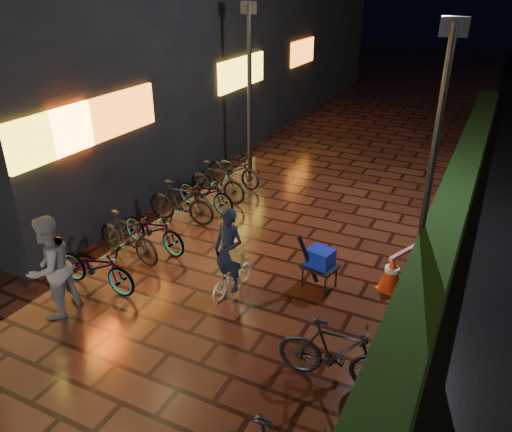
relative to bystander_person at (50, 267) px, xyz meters
The scene contains 10 objects.
ground 2.49m from the bystander_person, ahead, with size 80.00×80.00×0.00m, color #381911.
hedge 9.77m from the bystander_person, 54.90° to the left, with size 0.70×20.00×1.00m, color black.
bystander_person is the anchor object (origin of this frame).
lamp_post_hedge 6.88m from the bystander_person, 37.98° to the left, with size 0.45×0.13×4.68m.
lamp_post_sf 7.70m from the bystander_person, 90.96° to the left, with size 0.45×0.14×4.67m.
cyclist 3.03m from the bystander_person, 38.22° to the left, with size 0.63×1.22×1.69m.
traffic_barrier 6.52m from the bystander_person, 36.55° to the left, with size 1.03×1.71×0.71m.
cart_assembly 4.64m from the bystander_person, 36.24° to the left, with size 0.73×0.62×1.14m.
parked_bikes_storefront 3.73m from the bystander_person, 89.97° to the left, with size 2.02×6.27×1.01m.
parked_bikes_hedge 4.82m from the bystander_person, ahead, with size 1.75×2.48×1.01m.
Camera 1 is at (3.87, -4.78, 5.25)m, focal length 35.00 mm.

